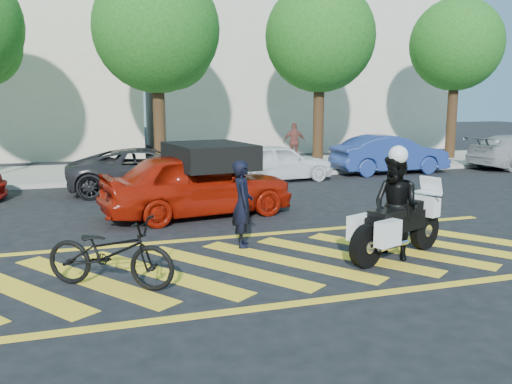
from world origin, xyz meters
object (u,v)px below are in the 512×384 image
object	(u,v)px
officer_bike	(243,204)
parked_right	(390,154)
police_motorcycle	(397,226)
officer_moto	(396,207)
parked_mid_right	(278,162)
red_convertible	(198,184)
parked_mid_left	(150,170)
bicycle	(110,252)

from	to	relation	value
officer_bike	parked_right	xyz separation A→B (m)	(8.14, 8.05, -0.11)
officer_bike	police_motorcycle	size ratio (longest dim) A/B	0.71
officer_moto	police_motorcycle	bearing A→B (deg)	29.28
officer_moto	parked_mid_right	distance (m)	9.23
police_motorcycle	red_convertible	bearing A→B (deg)	97.23
officer_bike	parked_right	bearing A→B (deg)	-33.05
officer_moto	parked_mid_right	world-z (taller)	officer_moto
red_convertible	parked_mid_right	size ratio (longest dim) A/B	1.23
officer_bike	parked_mid_left	world-z (taller)	officer_bike
officer_bike	police_motorcycle	xyz separation A→B (m)	(2.36, -1.57, -0.24)
bicycle	parked_mid_right	size ratio (longest dim) A/B	0.55
parked_mid_right	police_motorcycle	bearing A→B (deg)	169.23
red_convertible	parked_mid_left	xyz separation A→B (m)	(-0.68, 3.69, -0.12)
bicycle	parked_mid_right	distance (m)	10.97
parked_mid_left	parked_right	size ratio (longest dim) A/B	1.10
parked_right	police_motorcycle	bearing A→B (deg)	149.38
red_convertible	police_motorcycle	bearing A→B (deg)	-158.58
officer_bike	parked_mid_left	distance (m)	6.72
officer_moto	red_convertible	size ratio (longest dim) A/B	0.40
bicycle	parked_right	distance (m)	14.35
red_convertible	parked_mid_right	distance (m)	5.97
police_motorcycle	parked_right	xyz separation A→B (m)	(5.78, 9.62, 0.12)
red_convertible	parked_mid_right	bearing A→B (deg)	-47.70
parked_mid_right	red_convertible	bearing A→B (deg)	137.28
officer_bike	parked_right	world-z (taller)	officer_bike
officer_bike	bicycle	distance (m)	2.98
red_convertible	parked_mid_left	size ratio (longest dim) A/B	0.96
police_motorcycle	red_convertible	world-z (taller)	red_convertible
officer_bike	bicycle	xyz separation A→B (m)	(-2.53, -1.55, -0.29)
police_motorcycle	parked_mid_left	bearing A→B (deg)	89.13
parked_mid_right	parked_right	size ratio (longest dim) A/B	0.86
parked_mid_left	parked_right	world-z (taller)	parked_right
officer_bike	parked_mid_right	distance (m)	8.37
parked_mid_right	parked_right	distance (m)	4.64
parked_mid_left	officer_moto	bearing A→B (deg)	-152.84
officer_bike	officer_moto	distance (m)	2.81
officer_moto	parked_right	xyz separation A→B (m)	(5.80, 9.61, -0.21)
parked_mid_right	parked_mid_left	bearing A→B (deg)	98.37
officer_bike	parked_mid_right	bearing A→B (deg)	-12.66
police_motorcycle	parked_mid_left	world-z (taller)	parked_mid_left
bicycle	parked_right	world-z (taller)	parked_right
police_motorcycle	officer_moto	size ratio (longest dim) A/B	1.27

